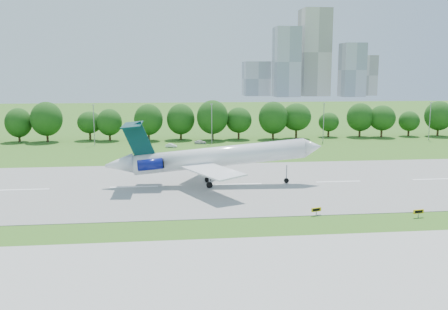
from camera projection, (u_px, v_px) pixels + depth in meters
ground at (395, 218)px, 74.23m from camera, size 600.00×600.00×0.00m
runway at (338, 182)px, 98.73m from camera, size 400.00×45.00×0.08m
tree_line at (270, 120)px, 163.40m from camera, size 288.40×8.40×10.40m
light_poles at (268, 122)px, 153.29m from camera, size 175.90×0.25×12.19m
skyline at (310, 63)px, 463.49m from camera, size 127.00×52.00×80.00m
airliner at (209, 157)px, 94.95m from camera, size 41.69×30.33×12.50m
taxi_sign_left at (316, 210)px, 75.44m from camera, size 1.69×0.72×1.20m
taxi_sign_centre at (419, 212)px, 74.34m from camera, size 1.75×0.46×1.22m
service_vehicle_a at (171, 146)px, 144.46m from camera, size 3.55×2.22×1.10m
service_vehicle_b at (200, 142)px, 151.78m from camera, size 3.66×1.77×1.20m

